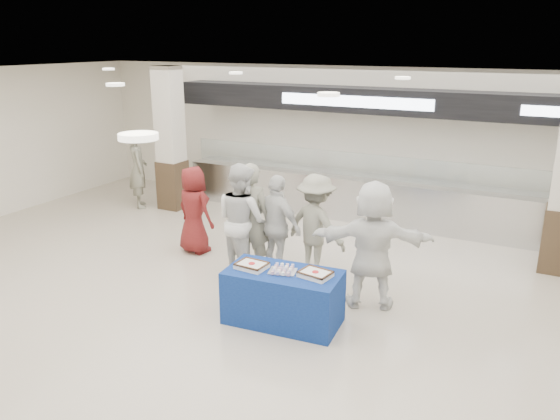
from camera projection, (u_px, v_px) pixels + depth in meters
The scene contains 14 objects.
ground at pixel (220, 327), 7.41m from camera, with size 14.00×14.00×0.00m, color beige.
serving_line at pixel (357, 166), 11.65m from camera, with size 8.70×0.85×2.80m.
column_left at pixel (171, 142), 12.26m from camera, with size 0.55×0.55×3.20m.
display_table at pixel (283, 297), 7.43m from camera, with size 1.55×0.78×0.75m, color navy.
sheet_cake_left at pixel (252, 265), 7.43m from camera, with size 0.42×0.34×0.09m.
sheet_cake_right at pixel (315, 273), 7.16m from camera, with size 0.44×0.37×0.09m.
cupcake_tray at pixel (283, 270), 7.31m from camera, with size 0.42×0.35×0.06m.
civilian_maroon at pixel (194, 210), 9.83m from camera, with size 0.78×0.51×1.60m, color maroon.
soldier_a at pixel (251, 219), 8.90m from camera, with size 0.68×0.45×1.87m, color gray.
chef_tall at pixel (242, 220), 8.80m from camera, with size 0.92×0.71×1.88m, color silver.
chef_short at pixel (277, 226), 8.82m from camera, with size 0.99×0.41×1.69m, color silver.
soldier_b at pixel (316, 226), 8.81m from camera, with size 1.10×0.63×1.71m, color gray.
civilian_white at pixel (372, 245), 7.74m from camera, with size 1.75×0.56×1.89m, color white.
soldier_bg at pixel (138, 169), 12.51m from camera, with size 0.65×0.43×1.79m, color gray.
Camera 1 is at (3.73, -5.50, 3.72)m, focal length 35.00 mm.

